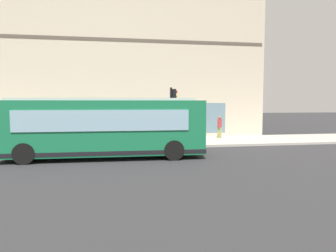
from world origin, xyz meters
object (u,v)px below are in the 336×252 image
at_px(traffic_light_near_corner, 173,105).
at_px(fire_hydrant, 141,136).
at_px(pedestrian_near_building_entrance, 220,125).
at_px(city_bus_nearside, 105,128).
at_px(pedestrian_near_hydrant, 67,127).
at_px(pedestrian_walking_along_curb, 83,128).
at_px(pedestrian_by_light_pole, 170,126).

relative_size(traffic_light_near_corner, fire_hydrant, 4.93).
bearing_deg(pedestrian_near_building_entrance, traffic_light_near_corner, 124.48).
xyz_separation_m(city_bus_nearside, pedestrian_near_building_entrance, (6.12, -8.31, -0.44)).
height_order(fire_hydrant, pedestrian_near_hydrant, pedestrian_near_hydrant).
bearing_deg(city_bus_nearside, pedestrian_near_hydrant, 26.12).
relative_size(city_bus_nearside, pedestrian_walking_along_curb, 5.71).
distance_m(traffic_light_near_corner, pedestrian_near_hydrant, 7.40).
distance_m(city_bus_nearside, pedestrian_near_hydrant, 6.17).
bearing_deg(pedestrian_near_building_entrance, pedestrian_near_hydrant, 93.04).
height_order(pedestrian_by_light_pole, pedestrian_near_hydrant, pedestrian_near_hydrant).
xyz_separation_m(pedestrian_near_building_entrance, pedestrian_by_light_pole, (-0.01, 3.82, 0.02)).
xyz_separation_m(city_bus_nearside, fire_hydrant, (4.97, -2.23, -1.04)).
xyz_separation_m(city_bus_nearside, pedestrian_near_hydrant, (5.53, 2.71, -0.36)).
height_order(traffic_light_near_corner, pedestrian_by_light_pole, traffic_light_near_corner).
height_order(pedestrian_near_building_entrance, pedestrian_walking_along_curb, pedestrian_walking_along_curb).
distance_m(pedestrian_near_building_entrance, pedestrian_by_light_pole, 3.82).
height_order(pedestrian_walking_along_curb, pedestrian_by_light_pole, pedestrian_walking_along_curb).
bearing_deg(pedestrian_by_light_pole, fire_hydrant, 116.55).
relative_size(pedestrian_near_building_entrance, pedestrian_by_light_pole, 0.98).
relative_size(city_bus_nearside, pedestrian_by_light_pole, 5.90).
bearing_deg(traffic_light_near_corner, pedestrian_by_light_pole, -6.41).
relative_size(fire_hydrant, pedestrian_near_building_entrance, 0.44).
bearing_deg(pedestrian_walking_along_curb, traffic_light_near_corner, -103.17).
bearing_deg(traffic_light_near_corner, pedestrian_near_hydrant, 71.87).
relative_size(traffic_light_near_corner, pedestrian_near_hydrant, 2.02).
bearing_deg(pedestrian_walking_along_curb, city_bus_nearside, -161.26).
distance_m(city_bus_nearside, fire_hydrant, 5.54).
relative_size(traffic_light_near_corner, pedestrian_by_light_pole, 2.13).
xyz_separation_m(pedestrian_by_light_pole, pedestrian_near_hydrant, (-0.57, 7.21, 0.06)).
distance_m(fire_hydrant, pedestrian_by_light_pole, 2.61).
height_order(fire_hydrant, pedestrian_by_light_pole, pedestrian_by_light_pole).
relative_size(city_bus_nearside, traffic_light_near_corner, 2.77).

